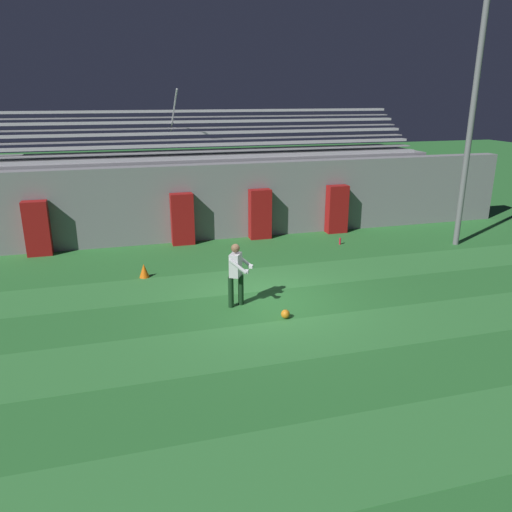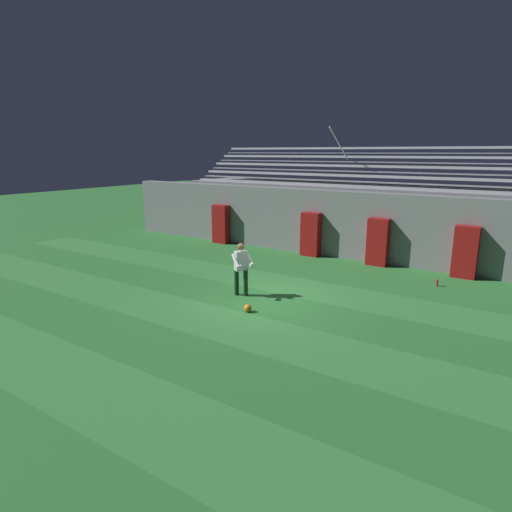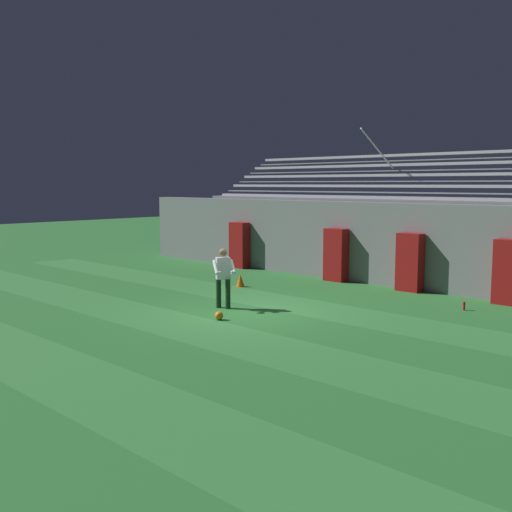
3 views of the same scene
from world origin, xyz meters
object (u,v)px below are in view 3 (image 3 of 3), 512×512
padding_pillar_gate_left (336,255)px  padding_pillar_far_right (509,272)px  padding_pillar_gate_right (410,262)px  water_bottle (464,306)px  padding_pillar_far_left (239,245)px  traffic_cone (240,280)px  soccer_ball (219,316)px  goalkeeper (223,274)px

padding_pillar_gate_left → padding_pillar_far_right: bearing=0.0°
padding_pillar_gate_right → water_bottle: 3.14m
padding_pillar_gate_right → padding_pillar_far_right: 3.14m
padding_pillar_gate_right → water_bottle: size_ratio=7.77×
padding_pillar_far_left → traffic_cone: 4.61m
padding_pillar_far_left → padding_pillar_gate_left: bearing=0.0°
padding_pillar_gate_left → padding_pillar_far_right: same height
padding_pillar_gate_left → water_bottle: bearing=-16.2°
padding_pillar_far_left → padding_pillar_far_right: 10.92m
traffic_cone → padding_pillar_far_left: bearing=135.9°
soccer_ball → traffic_cone: bearing=129.1°
goalkeeper → water_bottle: bearing=41.6°
padding_pillar_gate_right → soccer_ball: (-1.38, -7.03, -0.82)m
soccer_ball → water_bottle: bearing=53.9°
padding_pillar_gate_left → water_bottle: padding_pillar_gate_left is taller
padding_pillar_gate_left → padding_pillar_far_right: 6.05m
padding_pillar_gate_right → padding_pillar_far_right: same height
padding_pillar_far_left → traffic_cone: bearing=-44.1°
padding_pillar_gate_left → water_bottle: size_ratio=7.77×
padding_pillar_gate_right → soccer_ball: size_ratio=8.48×
padding_pillar_far_left → goalkeeper: bearing=-47.7°
padding_pillar_gate_left → goalkeeper: (0.57, -5.97, 0.02)m
padding_pillar_far_left → soccer_ball: 9.55m
padding_pillar_far_left → water_bottle: bearing=-8.8°
padding_pillar_far_right → padding_pillar_gate_right: bearing=180.0°
padding_pillar_gate_left → padding_pillar_far_left: size_ratio=1.00×
padding_pillar_gate_left → traffic_cone: padding_pillar_gate_left is taller
padding_pillar_far_right → goalkeeper: padding_pillar_far_right is taller
padding_pillar_gate_left → padding_pillar_gate_right: bearing=0.0°
padding_pillar_far_left → traffic_cone: (3.27, -3.17, -0.72)m
padding_pillar_gate_left → padding_pillar_far_right: (6.05, 0.00, 0.00)m
padding_pillar_gate_left → padding_pillar_gate_right: size_ratio=1.00×
padding_pillar_gate_right → padding_pillar_far_left: size_ratio=1.00×
padding_pillar_far_right → goalkeeper: bearing=-132.6°
padding_pillar_gate_right → water_bottle: padding_pillar_gate_right is taller
traffic_cone → padding_pillar_gate_right: bearing=35.1°
padding_pillar_gate_right → goalkeeper: size_ratio=1.12×
traffic_cone → goalkeeper: bearing=-52.2°
traffic_cone → padding_pillar_far_right: bearing=22.5°
padding_pillar_gate_right → goalkeeper: padding_pillar_gate_right is taller
soccer_ball → padding_pillar_far_left: bearing=132.3°
traffic_cone → water_bottle: bearing=12.5°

